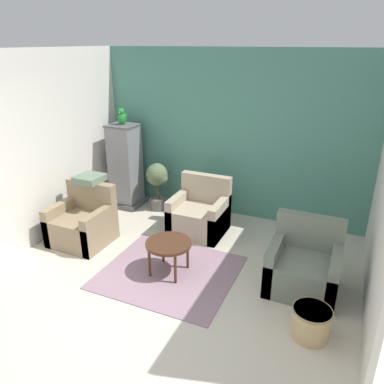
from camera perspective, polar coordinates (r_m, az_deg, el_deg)
The scene contains 13 objects.
ground_plane at distance 4.30m, azimuth -8.97°, elevation -19.36°, with size 20.00×20.00×0.00m, color beige.
wall_back_accent at distance 6.26m, azimuth 5.98°, elevation 8.52°, with size 4.62×0.06×2.74m.
wall_left at distance 6.08m, azimuth -20.18°, elevation 6.88°, with size 0.06×3.12×2.74m.
area_rug at distance 5.03m, azimuth -3.48°, elevation -12.06°, with size 1.69×1.52×0.01m.
coffee_table at distance 4.82m, azimuth -3.59°, elevation -8.16°, with size 0.59×0.59×0.45m.
armchair_left at distance 5.83m, azimuth -16.30°, elevation -4.69°, with size 0.82×0.74×0.87m.
armchair_right at distance 4.79m, azimuth 16.63°, elevation -10.97°, with size 0.82×0.74×0.87m.
armchair_middle at distance 5.89m, azimuth 1.17°, elevation -3.47°, with size 0.82×0.74×0.87m.
birdcage at distance 6.82m, azimuth -10.09°, elevation 3.81°, with size 0.56×0.56×1.49m.
parrot at distance 6.60m, azimuth -10.60°, elevation 11.19°, with size 0.13×0.24×0.28m.
potted_plant at distance 6.60m, azimuth -5.29°, elevation 1.88°, with size 0.43×0.40×0.86m.
wicker_basket at distance 4.20m, azimuth 17.68°, elevation -18.33°, with size 0.40×0.40×0.33m.
throw_pillow at distance 5.78m, azimuth -15.32°, elevation 1.99°, with size 0.38×0.38×0.10m.
Camera 1 is at (1.87, -2.65, 2.83)m, focal length 35.00 mm.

